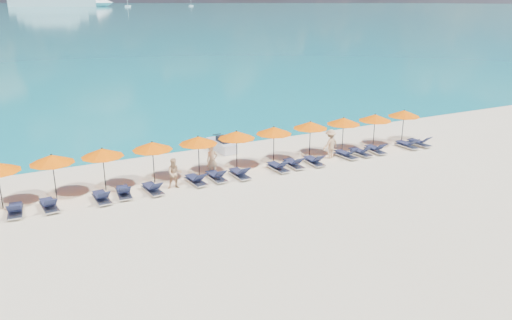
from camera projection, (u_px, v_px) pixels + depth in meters
name	position (u px, v px, depth m)	size (l,w,h in m)	color
ground	(284.00, 201.00, 24.03)	(1400.00, 1400.00, 0.00)	beige
sailboat_near	(128.00, 6.00, 559.93)	(6.58, 2.19, 12.07)	white
sailboat_far	(191.00, 6.00, 597.31)	(5.35, 1.78, 9.80)	white
jetski	(222.00, 145.00, 31.86)	(1.16, 2.65, 0.92)	silver
beachgoer_a	(212.00, 161.00, 27.20)	(0.62, 0.41, 1.71)	tan
beachgoer_b	(175.00, 173.00, 25.37)	(0.78, 0.45, 1.61)	tan
beachgoer_c	(330.00, 144.00, 30.21)	(1.15, 0.53, 1.78)	tan
umbrella_1	(52.00, 159.00, 23.70)	(2.10, 2.10, 2.28)	black
umbrella_2	(102.00, 153.00, 24.69)	(2.10, 2.10, 2.28)	black
umbrella_3	(152.00, 146.00, 25.80)	(2.10, 2.10, 2.28)	black
umbrella_4	(198.00, 140.00, 26.83)	(2.10, 2.10, 2.28)	black
umbrella_5	(236.00, 135.00, 27.90)	(2.10, 2.10, 2.28)	black
umbrella_6	(274.00, 130.00, 28.83)	(2.10, 2.10, 2.28)	black
umbrella_7	(310.00, 125.00, 30.07)	(2.10, 2.10, 2.28)	black
umbrella_8	(344.00, 121.00, 31.04)	(2.10, 2.10, 2.28)	black
umbrella_9	(375.00, 118.00, 31.94)	(2.10, 2.10, 2.28)	black
umbrella_10	(404.00, 113.00, 33.11)	(2.10, 2.10, 2.28)	black
lounger_1	(15.00, 210.00, 22.38)	(0.75, 1.74, 0.66)	silver
lounger_2	(49.00, 205.00, 22.96)	(0.78, 1.75, 0.66)	silver
lounger_3	(102.00, 197.00, 23.85)	(0.70, 1.73, 0.66)	silver
lounger_4	(124.00, 192.00, 24.47)	(0.77, 1.75, 0.66)	silver
lounger_5	(153.00, 188.00, 24.93)	(0.79, 1.75, 0.66)	silver
lounger_6	(196.00, 180.00, 26.13)	(0.77, 1.75, 0.66)	silver
lounger_7	(216.00, 176.00, 26.66)	(0.71, 1.73, 0.66)	silver
lounger_8	(240.00, 173.00, 27.07)	(0.68, 1.72, 0.66)	silver
lounger_9	(278.00, 167.00, 28.15)	(0.72, 1.73, 0.66)	silver
lounger_10	(294.00, 163.00, 28.71)	(0.64, 1.71, 0.66)	silver
lounger_11	(314.00, 161.00, 29.17)	(0.70, 1.73, 0.66)	silver
lounger_12	(346.00, 154.00, 30.41)	(0.79, 1.76, 0.66)	silver
lounger_13	(361.00, 152.00, 30.88)	(0.78, 1.75, 0.66)	silver
lounger_14	(376.00, 149.00, 31.41)	(0.73, 1.74, 0.66)	silver
lounger_15	(407.00, 144.00, 32.43)	(0.70, 1.73, 0.66)	silver
lounger_16	(419.00, 142.00, 32.88)	(0.78, 1.75, 0.66)	silver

